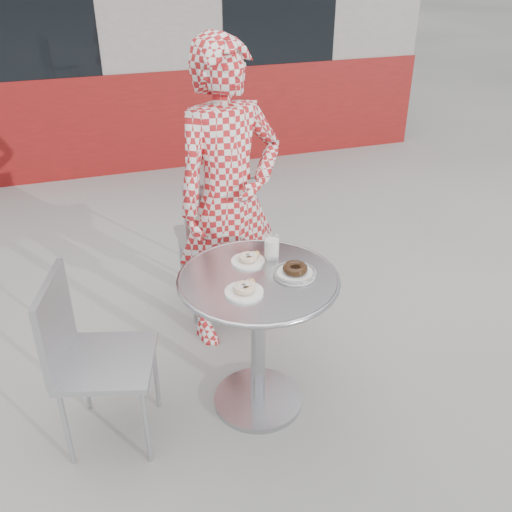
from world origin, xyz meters
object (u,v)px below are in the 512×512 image
object	(u,v)px
chair_left	(109,391)
plate_checker	(295,271)
plate_far	(248,259)
plate_near	(244,289)
seated_person	(229,200)
chair_far	(217,265)
milk_cup	(272,248)
bistro_table	(258,311)

from	to	relation	value
chair_left	plate_checker	size ratio (longest dim) A/B	4.33
plate_far	plate_checker	size ratio (longest dim) A/B	0.80
chair_left	plate_far	distance (m)	0.92
chair_left	plate_near	bearing A→B (deg)	-84.73
seated_person	plate_checker	bearing A→B (deg)	-93.63
chair_far	plate_near	bearing A→B (deg)	82.84
chair_left	plate_checker	xyz separation A→B (m)	(0.91, -0.05, 0.52)
chair_left	milk_cup	size ratio (longest dim) A/B	7.37
seated_person	milk_cup	xyz separation A→B (m)	(0.07, -0.52, -0.05)
plate_checker	seated_person	bearing A→B (deg)	99.84
bistro_table	milk_cup	bearing A→B (deg)	51.82
plate_near	milk_cup	bearing A→B (deg)	49.56
plate_far	chair_left	bearing A→B (deg)	-169.68
milk_cup	chair_left	bearing A→B (deg)	-170.98
plate_far	milk_cup	bearing A→B (deg)	0.95
bistro_table	chair_far	distance (m)	1.02
bistro_table	plate_checker	world-z (taller)	plate_checker
chair_far	plate_checker	xyz separation A→B (m)	(0.13, -1.00, 0.50)
bistro_table	plate_near	bearing A→B (deg)	-133.45
plate_checker	milk_cup	size ratio (longest dim) A/B	1.70
plate_checker	bistro_table	bearing A→B (deg)	170.01
seated_person	chair_far	bearing A→B (deg)	78.47
seated_person	plate_near	world-z (taller)	seated_person
chair_far	plate_far	bearing A→B (deg)	87.41
bistro_table	chair_far	xyz separation A→B (m)	(0.04, 0.97, -0.29)
seated_person	milk_cup	distance (m)	0.52
chair_left	seated_person	world-z (taller)	seated_person
chair_far	plate_near	size ratio (longest dim) A/B	5.46
plate_checker	plate_far	bearing A→B (deg)	133.57
plate_far	bistro_table	bearing A→B (deg)	-89.59
chair_far	plate_checker	world-z (taller)	chair_far
bistro_table	plate_near	xyz separation A→B (m)	(-0.10, -0.11, 0.21)
bistro_table	chair_left	size ratio (longest dim) A/B	0.88
plate_near	plate_checker	bearing A→B (deg)	15.66
chair_left	milk_cup	distance (m)	1.04
bistro_table	plate_far	xyz separation A→B (m)	(-0.00, 0.15, 0.21)
plate_near	plate_checker	xyz separation A→B (m)	(0.27, 0.08, -0.00)
chair_left	plate_far	bearing A→B (deg)	-63.63
seated_person	plate_near	bearing A→B (deg)	-114.50
chair_far	milk_cup	world-z (taller)	chair_far
milk_cup	seated_person	bearing A→B (deg)	97.76
chair_left	milk_cup	xyz separation A→B (m)	(0.86, 0.14, 0.56)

